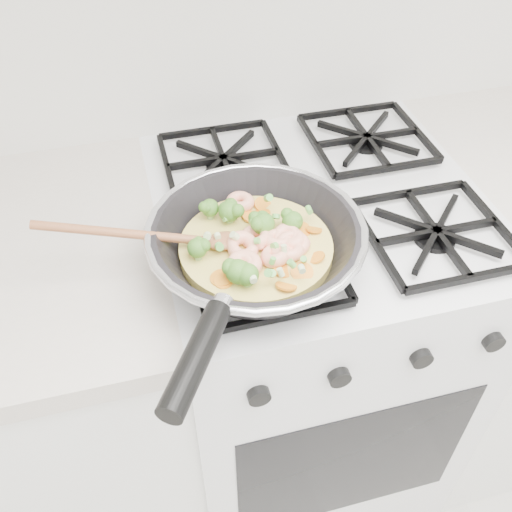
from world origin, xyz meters
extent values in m
cube|color=white|center=(0.00, 1.70, 0.45)|extent=(0.60, 0.60, 0.90)
cube|color=black|center=(0.00, 1.40, 0.45)|extent=(0.48, 0.00, 0.40)
cube|color=black|center=(0.00, 1.70, 0.91)|extent=(0.56, 0.56, 0.02)
torus|color=silver|center=(-0.16, 1.56, 0.99)|extent=(0.34, 0.34, 0.01)
cylinder|color=black|center=(-0.29, 1.35, 0.98)|extent=(0.12, 0.16, 0.03)
cylinder|color=#E3CF62|center=(-0.16, 1.56, 0.95)|extent=(0.24, 0.24, 0.02)
ellipsoid|color=#9B5C38|center=(-0.21, 1.57, 0.97)|extent=(0.06, 0.05, 0.02)
cylinder|color=#9B5C38|center=(-0.35, 1.59, 0.99)|extent=(0.26, 0.06, 0.07)
torus|color=#FFB796|center=(-0.12, 1.52, 0.97)|extent=(0.07, 0.07, 0.03)
torus|color=#FFB796|center=(-0.19, 1.51, 0.97)|extent=(0.06, 0.06, 0.02)
torus|color=#FFB796|center=(-0.11, 1.55, 0.97)|extent=(0.06, 0.06, 0.03)
torus|color=#FFB796|center=(-0.16, 1.56, 0.97)|extent=(0.06, 0.06, 0.03)
torus|color=#FFB796|center=(-0.11, 1.53, 0.97)|extent=(0.06, 0.06, 0.03)
torus|color=#FFB796|center=(-0.11, 1.54, 0.97)|extent=(0.06, 0.06, 0.03)
torus|color=#FFB796|center=(-0.19, 1.51, 0.97)|extent=(0.07, 0.07, 0.03)
torus|color=#FFB796|center=(-0.18, 1.55, 0.97)|extent=(0.06, 0.06, 0.02)
torus|color=#FFB796|center=(-0.13, 1.55, 0.97)|extent=(0.07, 0.07, 0.02)
torus|color=#FFB796|center=(-0.14, 1.52, 0.97)|extent=(0.08, 0.08, 0.03)
torus|color=#FFB796|center=(-0.16, 1.65, 0.97)|extent=(0.07, 0.07, 0.03)
ellipsoid|color=#4D872C|center=(-0.10, 1.57, 0.98)|extent=(0.04, 0.04, 0.03)
ellipsoid|color=#4D872C|center=(-0.25, 1.55, 0.98)|extent=(0.04, 0.04, 0.03)
ellipsoid|color=#4D872C|center=(-0.21, 1.49, 0.98)|extent=(0.05, 0.05, 0.04)
ellipsoid|color=#4D872C|center=(-0.19, 1.48, 0.98)|extent=(0.04, 0.04, 0.03)
ellipsoid|color=#4D872C|center=(-0.19, 1.62, 0.98)|extent=(0.05, 0.05, 0.03)
ellipsoid|color=#4D872C|center=(-0.14, 1.58, 0.98)|extent=(0.05, 0.05, 0.04)
ellipsoid|color=#4D872C|center=(-0.22, 1.64, 0.98)|extent=(0.04, 0.04, 0.03)
cylinder|color=orange|center=(-0.14, 1.46, 0.96)|extent=(0.04, 0.04, 0.01)
cylinder|color=orange|center=(-0.11, 1.48, 0.96)|extent=(0.05, 0.05, 0.01)
cylinder|color=orange|center=(-0.10, 1.54, 0.96)|extent=(0.03, 0.03, 0.00)
cylinder|color=orange|center=(-0.15, 1.62, 0.96)|extent=(0.04, 0.04, 0.00)
cylinder|color=orange|center=(-0.08, 1.57, 0.96)|extent=(0.04, 0.04, 0.01)
cylinder|color=orange|center=(-0.13, 1.63, 0.96)|extent=(0.04, 0.04, 0.01)
cylinder|color=orange|center=(-0.08, 1.50, 0.96)|extent=(0.03, 0.03, 0.01)
cylinder|color=orange|center=(-0.23, 1.50, 0.96)|extent=(0.05, 0.05, 0.00)
cylinder|color=orange|center=(-0.23, 1.49, 0.96)|extent=(0.04, 0.04, 0.00)
cylinder|color=orange|center=(-0.06, 1.57, 0.96)|extent=(0.04, 0.04, 0.01)
cylinder|color=orange|center=(-0.15, 1.58, 0.96)|extent=(0.04, 0.04, 0.01)
cylinder|color=orange|center=(-0.14, 1.49, 0.96)|extent=(0.04, 0.04, 0.01)
cylinder|color=orange|center=(-0.13, 1.65, 0.96)|extent=(0.03, 0.03, 0.01)
cylinder|color=orange|center=(-0.17, 1.56, 0.96)|extent=(0.03, 0.03, 0.00)
cylinder|color=orange|center=(-0.13, 1.55, 0.96)|extent=(0.04, 0.04, 0.01)
cylinder|color=#61B94A|center=(-0.15, 1.49, 0.98)|extent=(0.01, 0.01, 0.01)
cylinder|color=beige|center=(-0.21, 1.49, 0.98)|extent=(0.01, 0.01, 0.01)
cylinder|color=beige|center=(-0.13, 1.51, 0.98)|extent=(0.01, 0.01, 0.01)
cylinder|color=#61B94A|center=(-0.20, 1.61, 0.97)|extent=(0.01, 0.01, 0.01)
cylinder|color=#61B94A|center=(-0.22, 1.55, 0.98)|extent=(0.01, 0.01, 0.01)
cylinder|color=#61B94A|center=(-0.07, 1.59, 0.98)|extent=(0.01, 0.01, 0.01)
cylinder|color=#61B94A|center=(-0.16, 1.54, 0.98)|extent=(0.01, 0.01, 0.01)
cylinder|color=#61B94A|center=(-0.16, 1.47, 0.98)|extent=(0.01, 0.01, 0.01)
cylinder|color=#61B94A|center=(-0.12, 1.63, 0.99)|extent=(0.01, 0.01, 0.01)
cylinder|color=beige|center=(-0.15, 1.47, 0.98)|extent=(0.01, 0.01, 0.01)
cylinder|color=beige|center=(-0.22, 1.57, 0.98)|extent=(0.01, 0.01, 0.01)
cylinder|color=beige|center=(-0.19, 1.47, 0.98)|extent=(0.01, 0.01, 0.01)
cylinder|color=beige|center=(-0.12, 1.47, 0.98)|extent=(0.01, 0.01, 0.01)
cylinder|color=#61B94A|center=(-0.16, 1.47, 0.98)|extent=(0.01, 0.01, 0.01)
cylinder|color=beige|center=(-0.19, 1.55, 0.98)|extent=(0.01, 0.01, 0.01)
cylinder|color=#61B94A|center=(-0.11, 1.49, 0.98)|extent=(0.01, 0.01, 0.01)
cylinder|color=beige|center=(-0.23, 1.57, 0.98)|extent=(0.01, 0.01, 0.01)
cylinder|color=beige|center=(-0.14, 1.57, 0.98)|extent=(0.01, 0.01, 0.01)
cylinder|color=#61B94A|center=(-0.14, 1.53, 0.97)|extent=(0.01, 0.01, 0.01)
cylinder|color=#61B94A|center=(-0.13, 1.48, 0.99)|extent=(0.01, 0.01, 0.01)
cylinder|color=#61B94A|center=(-0.16, 1.59, 0.98)|extent=(0.01, 0.01, 0.01)
cylinder|color=#61B94A|center=(-0.07, 1.58, 0.98)|extent=(0.01, 0.01, 0.01)
cylinder|color=#61B94A|center=(-0.12, 1.59, 0.98)|extent=(0.01, 0.01, 0.01)
camera|label=1|loc=(-0.32, 0.94, 1.55)|focal=40.03mm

